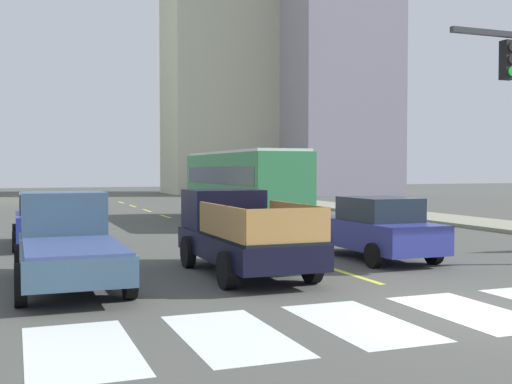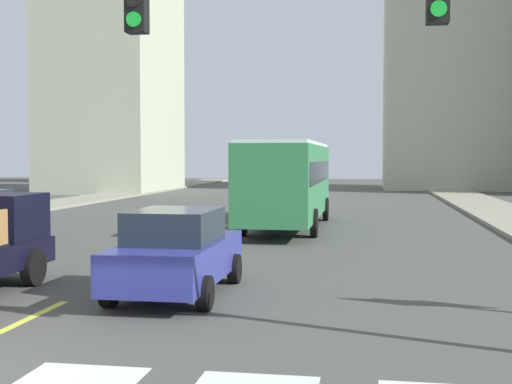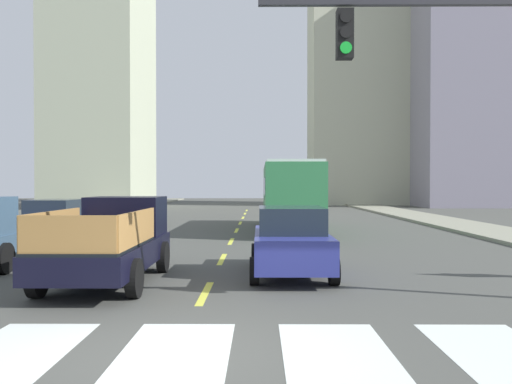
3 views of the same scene
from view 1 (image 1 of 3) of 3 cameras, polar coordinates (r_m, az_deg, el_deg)
name	(u,v)px [view 1 (image 1 of 3)]	position (r m, az deg, el deg)	size (l,w,h in m)	color
ground_plane	(470,312)	(11.94, 18.53, -10.11)	(160.00, 160.00, 0.00)	#484944
sidewalk_right	(427,217)	(33.40, 15.01, -2.16)	(3.35, 110.00, 0.15)	gray
crosswalk_stripe_1	(80,349)	(9.40, -15.41, -13.39)	(1.49, 3.06, 0.01)	silver
crosswalk_stripe_2	(231,335)	(9.83, -2.24, -12.62)	(1.49, 3.06, 0.01)	silver
crosswalk_stripe_3	(359,322)	(10.72, 9.20, -11.41)	(1.49, 3.06, 0.01)	silver
crosswalk_stripe_4	(470,312)	(11.94, 18.53, -10.09)	(1.49, 3.06, 0.01)	silver
lane_dash_0	(355,276)	(15.19, 8.85, -7.40)	(0.16, 2.40, 0.01)	#D5D543
lane_dash_1	(274,250)	(19.65, 1.60, -5.22)	(0.16, 2.40, 0.01)	#D5D543
lane_dash_2	(224,235)	(24.31, -2.89, -3.82)	(0.16, 2.40, 0.01)	#D5D543
lane_dash_3	(190,224)	(29.09, -5.92, -2.86)	(0.16, 2.40, 0.01)	#D5D543
lane_dash_4	(166,216)	(33.94, -8.08, -2.16)	(0.16, 2.40, 0.01)	#D5D543
lane_dash_5	(147,211)	(38.82, -9.70, -1.64)	(0.16, 2.40, 0.01)	#D5D543
lane_dash_6	(133,206)	(43.73, -10.96, -1.24)	(0.16, 2.40, 0.01)	#D5D543
lane_dash_7	(121,202)	(48.66, -11.96, -0.91)	(0.16, 2.40, 0.01)	#D5D543
pickup_stakebed	(239,234)	(15.45, -1.51, -3.73)	(2.18, 5.20, 1.96)	black
pickup_dark	(68,242)	(14.41, -16.46, -4.29)	(2.18, 5.20, 1.96)	#364F67
city_bus	(242,180)	(30.10, -1.26, 1.04)	(2.72, 10.80, 3.32)	#317D49
sedan_near_right	(45,220)	(21.77, -18.29, -2.35)	(2.02, 4.40, 1.72)	navy
sedan_far	(377,228)	(17.94, 10.75, -3.20)	(2.02, 4.40, 1.72)	navy
block_mid_left	(221,30)	(67.25, -3.11, 14.22)	(11.11, 7.87, 33.31)	#AFB197
block_mid_right	(341,56)	(64.16, 7.62, 11.96)	(10.43, 7.18, 27.08)	gray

